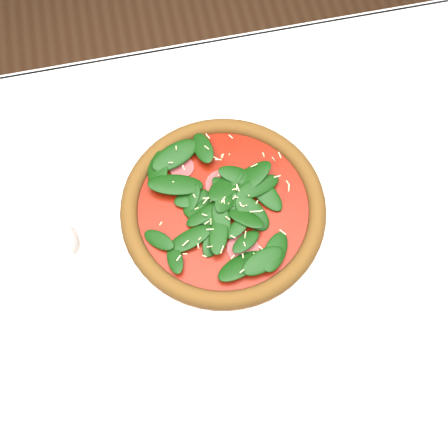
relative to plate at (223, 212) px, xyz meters
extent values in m
plane|color=brown|center=(-0.06, -0.06, -0.76)|extent=(6.00, 6.00, 0.00)
cube|color=white|center=(-0.06, -0.06, -0.03)|extent=(1.20, 0.80, 0.04)
cylinder|color=#4B2F1E|center=(0.48, 0.28, -0.40)|extent=(0.06, 0.06, 0.71)
cube|color=white|center=(-0.06, 0.34, -0.12)|extent=(1.20, 0.01, 0.22)
cylinder|color=white|center=(0.00, 0.00, 0.00)|extent=(0.36, 0.36, 0.01)
torus|color=white|center=(0.00, 0.00, 0.00)|extent=(0.36, 0.36, 0.01)
cylinder|color=brown|center=(0.00, 0.00, 0.01)|extent=(0.37, 0.37, 0.01)
torus|color=#986323|center=(0.00, 0.00, 0.02)|extent=(0.38, 0.38, 0.03)
cylinder|color=maroon|center=(0.00, 0.00, 0.02)|extent=(0.31, 0.31, 0.00)
cylinder|color=#9E433F|center=(0.00, 0.00, 0.02)|extent=(0.27, 0.27, 0.00)
ellipsoid|color=#0E3509|center=(0.00, 0.00, 0.03)|extent=(0.30, 0.30, 0.02)
cylinder|color=beige|center=(0.00, 0.00, 0.04)|extent=(0.27, 0.27, 0.00)
cylinder|color=white|center=(-0.23, -0.05, -0.01)|extent=(0.07, 0.07, 0.00)
cylinder|color=white|center=(-0.23, -0.05, 0.04)|extent=(0.01, 0.01, 0.09)
ellipsoid|color=white|center=(-0.23, -0.05, 0.13)|extent=(0.08, 0.08, 0.10)
camera|label=1|loc=(-0.06, -0.29, 0.71)|focal=40.00mm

